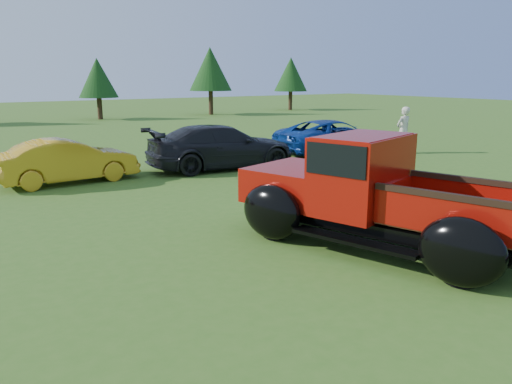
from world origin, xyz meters
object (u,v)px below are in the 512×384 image
at_px(pickup_truck, 361,192).
at_px(spectator, 403,130).
at_px(show_car_yellow, 68,161).
at_px(show_car_grey, 222,147).
at_px(tree_mid_right, 98,78).
at_px(show_car_blue, 333,137).
at_px(tree_far_east, 291,74).
at_px(tree_east, 210,69).

bearing_deg(pickup_truck, spectator, 19.32).
bearing_deg(show_car_yellow, spectator, -99.95).
bearing_deg(spectator, show_car_grey, -7.86).
xyz_separation_m(tree_mid_right, pickup_truck, (-4.17, -30.59, -1.99)).
xyz_separation_m(show_car_blue, spectator, (2.40, -1.58, 0.27)).
relative_size(tree_far_east, show_car_grey, 0.92).
bearing_deg(tree_mid_right, pickup_truck, -97.75).
height_order(pickup_truck, spectator, pickup_truck).
xyz_separation_m(tree_mid_right, spectator, (5.50, -23.43, -2.02)).
distance_m(pickup_truck, show_car_grey, 8.48).
bearing_deg(tree_east, tree_mid_right, 176.82).
distance_m(show_car_grey, show_car_blue, 5.57).
xyz_separation_m(tree_east, tree_far_east, (9.00, 1.00, -0.41)).
bearing_deg(tree_east, pickup_truck, -113.63).
height_order(tree_mid_right, show_car_grey, tree_mid_right).
relative_size(pickup_truck, show_car_grey, 1.14).
distance_m(tree_mid_right, tree_east, 9.04).
relative_size(tree_mid_right, spectator, 2.30).
distance_m(pickup_truck, show_car_yellow, 9.39).
bearing_deg(show_car_yellow, show_car_blue, -93.02).
distance_m(pickup_truck, show_car_blue, 11.37).
bearing_deg(show_car_yellow, tree_east, -40.63).
bearing_deg(spectator, show_car_yellow, -6.73).
bearing_deg(spectator, tree_east, -98.35).
xyz_separation_m(tree_mid_right, show_car_grey, (-2.46, -22.29, -2.22)).
bearing_deg(show_car_blue, tree_far_east, -30.75).
height_order(tree_east, show_car_yellow, tree_east).
xyz_separation_m(tree_east, show_car_grey, (-11.46, -21.79, -2.90)).
xyz_separation_m(tree_east, pickup_truck, (-13.17, -30.09, -2.67)).
bearing_deg(show_car_yellow, pickup_truck, -162.08).
xyz_separation_m(show_car_yellow, spectator, (13.00, -1.61, 0.30)).
height_order(tree_east, pickup_truck, tree_east).
distance_m(show_car_yellow, show_car_blue, 10.60).
relative_size(tree_mid_right, tree_east, 0.81).
bearing_deg(tree_east, show_car_blue, -105.46).
distance_m(tree_east, show_car_yellow, 27.13).
distance_m(tree_mid_right, tree_far_east, 18.01).
xyz_separation_m(tree_far_east, show_car_yellow, (-25.50, -22.32, -2.59)).
height_order(pickup_truck, show_car_grey, pickup_truck).
bearing_deg(tree_mid_right, show_car_blue, -81.93).
relative_size(show_car_yellow, show_car_blue, 0.81).
distance_m(tree_far_east, show_car_grey, 30.72).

